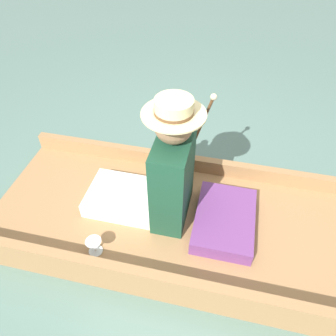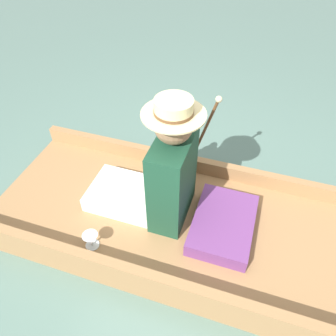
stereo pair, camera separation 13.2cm
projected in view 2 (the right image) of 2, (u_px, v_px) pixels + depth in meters
ground_plane at (177, 230)px, 2.34m from camera, size 16.00×16.00×0.00m
punt_boat at (177, 224)px, 2.28m from camera, size 1.07×2.57×0.26m
seat_cushion at (223, 224)px, 2.14m from camera, size 0.55×0.38×0.10m
seated_person at (161, 175)px, 2.07m from camera, size 0.42×0.77×0.90m
teddy_bear at (174, 155)px, 2.41m from camera, size 0.30×0.17×0.43m
wine_glass at (91, 238)px, 2.03m from camera, size 0.10×0.10×0.11m
walking_cane at (204, 132)px, 2.23m from camera, size 0.04×0.23×0.73m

